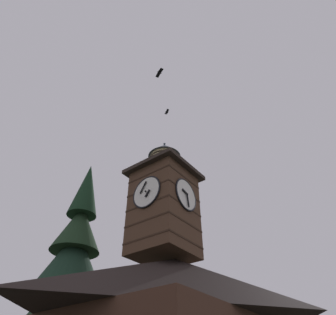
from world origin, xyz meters
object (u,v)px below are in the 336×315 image
object	(u,v)px
moon	(35,306)
flying_bird_high	(167,112)
clock_tower	(164,202)
pine_tree_behind	(65,301)
flying_bird_low	(160,72)

from	to	relation	value
moon	flying_bird_high	world-z (taller)	flying_bird_high
clock_tower	moon	distance (m)	46.09
flying_bird_high	clock_tower	bearing A→B (deg)	-136.72
moon	flying_bird_high	distance (m)	47.55
pine_tree_behind	moon	world-z (taller)	pine_tree_behind
moon	flying_bird_high	bearing A→B (deg)	65.86
pine_tree_behind	flying_bird_low	size ratio (longest dim) A/B	20.18
pine_tree_behind	flying_bird_low	distance (m)	14.27
clock_tower	flying_bird_high	distance (m)	6.37
pine_tree_behind	flying_bird_high	distance (m)	13.02
pine_tree_behind	flying_bird_high	size ratio (longest dim) A/B	29.87
moon	pine_tree_behind	bearing A→B (deg)	61.38
clock_tower	pine_tree_behind	size ratio (longest dim) A/B	0.53
pine_tree_behind	moon	distance (m)	42.62
flying_bird_high	moon	bearing A→B (deg)	-114.14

